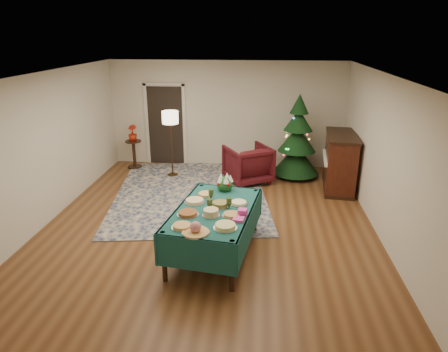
# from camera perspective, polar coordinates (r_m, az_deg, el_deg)

# --- Properties ---
(room_shell) EXTENTS (7.00, 7.00, 7.00)m
(room_shell) POSITION_cam_1_polar(r_m,az_deg,el_deg) (6.99, -2.22, 3.20)
(room_shell) COLOR #593319
(room_shell) RESTS_ON ground
(doorway) EXTENTS (1.08, 0.04, 2.16)m
(doorway) POSITION_cam_1_polar(r_m,az_deg,el_deg) (10.67, -8.34, 7.48)
(doorway) COLOR black
(doorway) RESTS_ON ground
(rug) EXTENTS (3.75, 4.60, 0.02)m
(rug) POSITION_cam_1_polar(r_m,az_deg,el_deg) (8.84, -4.78, -2.42)
(rug) COLOR navy
(rug) RESTS_ON ground
(buffet_table) EXTENTS (1.46, 2.16, 0.78)m
(buffet_table) POSITION_cam_1_polar(r_m,az_deg,el_deg) (6.26, -1.36, -6.00)
(buffet_table) COLOR black
(buffet_table) RESTS_ON ground
(platter_0) EXTENTS (0.30, 0.30, 0.05)m
(platter_0) POSITION_cam_1_polar(r_m,az_deg,el_deg) (5.65, -6.02, -7.14)
(platter_0) COLOR silver
(platter_0) RESTS_ON buffet_table
(platter_1) EXTENTS (0.39, 0.39, 0.17)m
(platter_1) POSITION_cam_1_polar(r_m,az_deg,el_deg) (5.47, -4.09, -7.53)
(platter_1) COLOR silver
(platter_1) RESTS_ON buffet_table
(platter_2) EXTENTS (0.34, 0.34, 0.06)m
(platter_2) POSITION_cam_1_polar(r_m,az_deg,el_deg) (5.60, 0.18, -7.19)
(platter_2) COLOR silver
(platter_2) RESTS_ON buffet_table
(platter_3) EXTENTS (0.33, 0.33, 0.05)m
(platter_3) POSITION_cam_1_polar(r_m,az_deg,el_deg) (6.01, -5.18, -5.34)
(platter_3) COLOR silver
(platter_3) RESTS_ON buffet_table
(platter_4) EXTENTS (0.27, 0.27, 0.11)m
(platter_4) POSITION_cam_1_polar(r_m,az_deg,el_deg) (5.95, -1.87, -5.26)
(platter_4) COLOR silver
(platter_4) RESTS_ON buffet_table
(platter_5) EXTENTS (0.29, 0.29, 0.04)m
(platter_5) POSITION_cam_1_polar(r_m,az_deg,el_deg) (5.95, 1.09, -5.56)
(platter_5) COLOR silver
(platter_5) RESTS_ON buffet_table
(platter_6) EXTENTS (0.33, 0.33, 0.05)m
(platter_6) POSITION_cam_1_polar(r_m,az_deg,el_deg) (6.42, -4.21, -3.59)
(platter_6) COLOR silver
(platter_6) RESTS_ON buffet_table
(platter_7) EXTENTS (0.29, 0.29, 0.08)m
(platter_7) POSITION_cam_1_polar(r_m,az_deg,el_deg) (6.26, -0.53, -4.07)
(platter_7) COLOR silver
(platter_7) RESTS_ON buffet_table
(platter_8) EXTENTS (0.28, 0.28, 0.04)m
(platter_8) POSITION_cam_1_polar(r_m,az_deg,el_deg) (6.35, 2.10, -3.86)
(platter_8) COLOR silver
(platter_8) RESTS_ON buffet_table
(platter_9) EXTENTS (0.29, 0.29, 0.04)m
(platter_9) POSITION_cam_1_polar(r_m,az_deg,el_deg) (6.68, -2.62, -2.63)
(platter_9) COLOR silver
(platter_9) RESTS_ON buffet_table
(goblet_0) EXTENTS (0.08, 0.08, 0.18)m
(goblet_0) POSITION_cam_1_polar(r_m,az_deg,el_deg) (6.48, -1.87, -2.64)
(goblet_0) COLOR #2D471E
(goblet_0) RESTS_ON buffet_table
(goblet_1) EXTENTS (0.08, 0.08, 0.18)m
(goblet_1) POSITION_cam_1_polar(r_m,az_deg,el_deg) (6.15, 0.74, -3.88)
(goblet_1) COLOR #2D471E
(goblet_1) RESTS_ON buffet_table
(goblet_2) EXTENTS (0.08, 0.08, 0.18)m
(goblet_2) POSITION_cam_1_polar(r_m,az_deg,el_deg) (6.11, -2.07, -4.06)
(goblet_2) COLOR #2D471E
(goblet_2) RESTS_ON buffet_table
(napkin_stack) EXTENTS (0.18, 0.18, 0.04)m
(napkin_stack) POSITION_cam_1_polar(r_m,az_deg,el_deg) (5.82, 2.09, -6.22)
(napkin_stack) COLOR #EA41A6
(napkin_stack) RESTS_ON buffet_table
(gift_box) EXTENTS (0.14, 0.14, 0.10)m
(gift_box) POSITION_cam_1_polar(r_m,az_deg,el_deg) (5.96, 2.66, -5.22)
(gift_box) COLOR #E33FB0
(gift_box) RESTS_ON buffet_table
(centerpiece) EXTENTS (0.28, 0.28, 0.32)m
(centerpiece) POSITION_cam_1_polar(r_m,az_deg,el_deg) (6.85, 0.13, -0.99)
(centerpiece) COLOR #1E4C1E
(centerpiece) RESTS_ON buffet_table
(armchair) EXTENTS (1.25, 1.22, 0.97)m
(armchair) POSITION_cam_1_polar(r_m,az_deg,el_deg) (9.34, 3.44, 1.95)
(armchair) COLOR #460F14
(armchair) RESTS_ON ground
(floor_lamp) EXTENTS (0.39, 0.39, 1.61)m
(floor_lamp) POSITION_cam_1_polar(r_m,az_deg,el_deg) (9.59, -7.67, 7.74)
(floor_lamp) COLOR #A57F3F
(floor_lamp) RESTS_ON ground
(side_table) EXTENTS (0.41, 0.41, 0.73)m
(side_table) POSITION_cam_1_polar(r_m,az_deg,el_deg) (10.61, -12.71, 2.99)
(side_table) COLOR black
(side_table) RESTS_ON ground
(potted_plant) EXTENTS (0.23, 0.41, 0.23)m
(potted_plant) POSITION_cam_1_polar(r_m,az_deg,el_deg) (10.49, -12.91, 5.54)
(potted_plant) COLOR red
(potted_plant) RESTS_ON side_table
(christmas_tree) EXTENTS (1.42, 1.42, 2.01)m
(christmas_tree) POSITION_cam_1_polar(r_m,az_deg,el_deg) (9.73, 10.42, 4.99)
(christmas_tree) COLOR black
(christmas_tree) RESTS_ON ground
(piano) EXTENTS (0.82, 1.51, 1.26)m
(piano) POSITION_cam_1_polar(r_m,az_deg,el_deg) (9.27, 16.20, 1.89)
(piano) COLOR black
(piano) RESTS_ON ground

